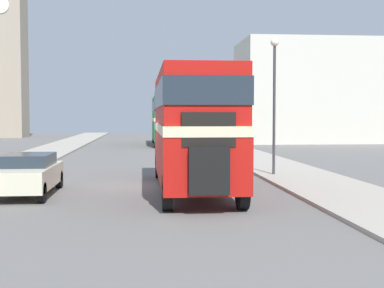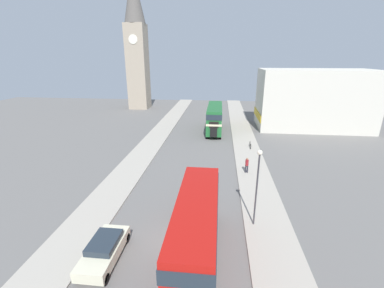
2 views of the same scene
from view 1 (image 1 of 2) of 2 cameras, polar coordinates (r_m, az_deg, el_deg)
name	(u,v)px [view 1 (image 1 of 2)]	position (r m, az deg, el deg)	size (l,w,h in m)	color
ground_plane	(142,186)	(20.42, -5.35, -4.45)	(120.00, 120.00, 0.00)	slate
sidewalk_right	(315,182)	(21.48, 13.01, -3.98)	(3.50, 120.00, 0.12)	#A8A093
double_decker_bus	(192,122)	(18.87, 0.01, 2.40)	(2.43, 9.88, 4.12)	#B2140F
bus_distant	(166,117)	(48.10, -2.77, 2.91)	(2.37, 10.53, 4.29)	#1E602D
car_parked_near	(27,174)	(18.72, -17.22, -3.02)	(1.81, 4.29, 1.37)	beige
pedestrian_walking	(242,142)	(32.30, 5.35, 0.23)	(0.34, 0.34, 1.69)	#282833
bicycle_on_pavement	(238,144)	(40.57, 4.97, -0.03)	(0.05, 1.76, 0.78)	black
street_lamp	(274,85)	(23.38, 8.78, 6.19)	(0.36, 0.36, 5.86)	#38383D
church_tower	(5,9)	(70.16, -19.30, 13.41)	(4.64, 4.64, 30.24)	tan
shop_building_block	(331,92)	(55.38, 14.65, 5.37)	(18.41, 8.79, 9.98)	beige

